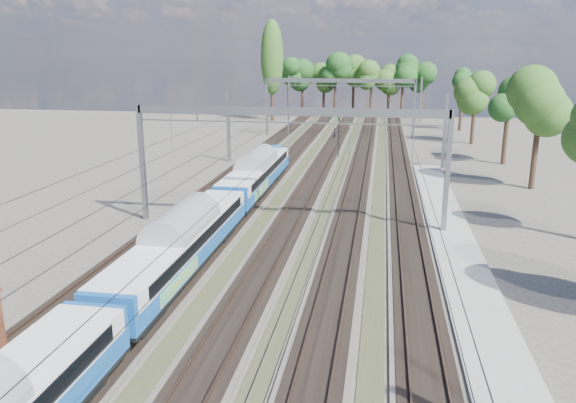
% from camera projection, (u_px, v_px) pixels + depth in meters
% --- Properties ---
extents(track_bed, '(21.00, 130.00, 0.34)m').
position_uv_depth(track_bed, '(312.00, 182.00, 57.18)').
color(track_bed, '#47423A').
rests_on(track_bed, ground).
extents(platform, '(3.00, 70.00, 0.30)m').
position_uv_depth(platform, '(470.00, 286.00, 31.42)').
color(platform, gray).
rests_on(platform, ground).
extents(catenary, '(25.65, 130.00, 9.00)m').
position_uv_depth(catenary, '(325.00, 112.00, 62.84)').
color(catenary, slate).
rests_on(catenary, ground).
extents(tree_belt, '(38.97, 99.49, 11.66)m').
position_uv_depth(tree_belt, '(377.00, 80.00, 105.56)').
color(tree_belt, black).
rests_on(tree_belt, ground).
extents(poplar, '(4.40, 4.40, 19.04)m').
position_uv_depth(poplar, '(272.00, 58.00, 107.00)').
color(poplar, black).
rests_on(poplar, ground).
extents(emu_train, '(2.82, 59.75, 4.13)m').
position_uv_depth(emu_train, '(180.00, 238.00, 32.46)').
color(emu_train, black).
rests_on(emu_train, ground).
extents(worker, '(0.40, 0.60, 1.63)m').
position_uv_depth(worker, '(335.00, 134.00, 86.15)').
color(worker, black).
rests_on(worker, ground).
extents(signal_near, '(0.34, 0.31, 5.47)m').
position_uv_depth(signal_near, '(339.00, 130.00, 70.02)').
color(signal_near, black).
rests_on(signal_near, ground).
extents(signal_far, '(0.36, 0.33, 5.73)m').
position_uv_depth(signal_far, '(388.00, 110.00, 93.15)').
color(signal_far, black).
rests_on(signal_far, ground).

